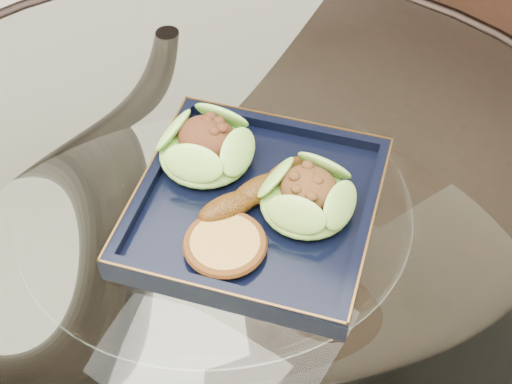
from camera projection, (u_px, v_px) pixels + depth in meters
The scene contains 7 objects.
dining_table at pixel (223, 311), 0.94m from camera, with size 1.13×1.13×0.77m.
dining_chair at pixel (413, 117), 1.20m from camera, with size 0.49×0.49×1.05m.
navy_plate at pixel (256, 209), 0.83m from camera, with size 0.27×0.27×0.02m, color black.
lettuce_wrap_left at pixel (206, 149), 0.85m from camera, with size 0.11×0.11×0.04m, color #5A9C2D.
lettuce_wrap_right at pixel (307, 198), 0.80m from camera, with size 0.11×0.11×0.04m, color #5C8C28.
roasted_plantain at pixel (257, 191), 0.81m from camera, with size 0.15×0.03×0.03m, color #593209.
crumb_patty at pixel (225, 245), 0.77m from camera, with size 0.08×0.08×0.02m, color #A67F37.
Camera 1 is at (0.30, -0.40, 1.41)m, focal length 50.00 mm.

